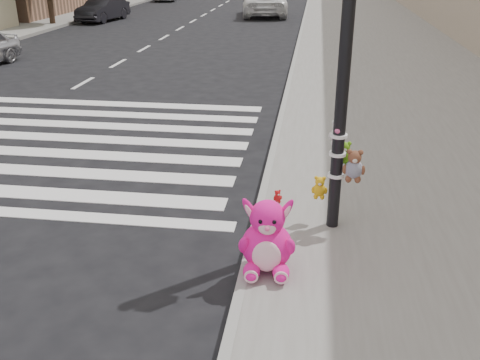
% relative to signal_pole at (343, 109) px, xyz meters
% --- Properties ---
extents(ground, '(120.00, 120.00, 0.00)m').
position_rel_signal_pole_xyz_m(ground, '(-2.63, -1.81, -1.80)').
color(ground, black).
rests_on(ground, ground).
extents(sidewalk_near, '(7.00, 80.00, 0.14)m').
position_rel_signal_pole_xyz_m(sidewalk_near, '(2.37, 8.19, -1.73)').
color(sidewalk_near, slate).
rests_on(sidewalk_near, ground).
extents(curb_edge, '(0.12, 80.00, 0.15)m').
position_rel_signal_pole_xyz_m(curb_edge, '(-1.08, 8.19, -1.73)').
color(curb_edge, gray).
rests_on(curb_edge, ground).
extents(signal_pole, '(0.69, 0.48, 4.00)m').
position_rel_signal_pole_xyz_m(signal_pole, '(0.00, 0.00, 0.00)').
color(signal_pole, black).
rests_on(signal_pole, sidewalk_near).
extents(pink_bunny, '(0.66, 0.72, 0.94)m').
position_rel_signal_pole_xyz_m(pink_bunny, '(-0.83, -1.23, -1.27)').
color(pink_bunny, '#FF1596').
rests_on(pink_bunny, sidewalk_near).
extents(red_teddy, '(0.17, 0.15, 0.21)m').
position_rel_signal_pole_xyz_m(red_teddy, '(-0.83, 0.59, -1.55)').
color(red_teddy, red).
rests_on(red_teddy, sidewalk_near).
extents(car_dark_far, '(1.90, 4.00, 1.27)m').
position_rel_signal_pole_xyz_m(car_dark_far, '(-12.00, 22.55, -1.16)').
color(car_dark_far, black).
rests_on(car_dark_far, ground).
extents(car_white_near, '(3.03, 5.57, 1.48)m').
position_rel_signal_pole_xyz_m(car_white_near, '(-3.47, 26.24, -1.06)').
color(car_white_near, silver).
rests_on(car_white_near, ground).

